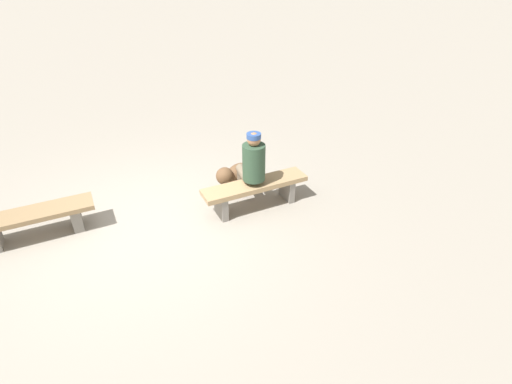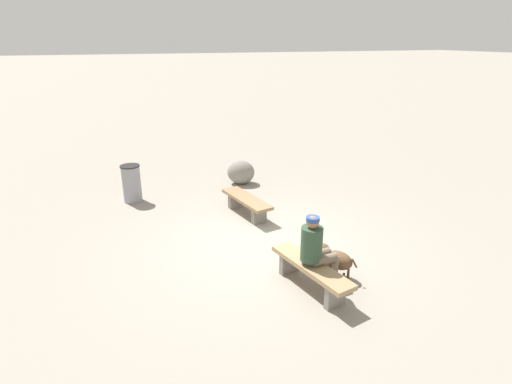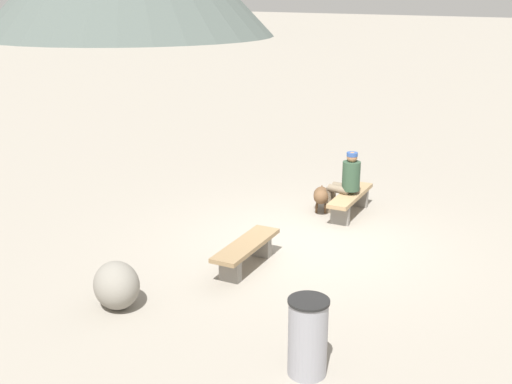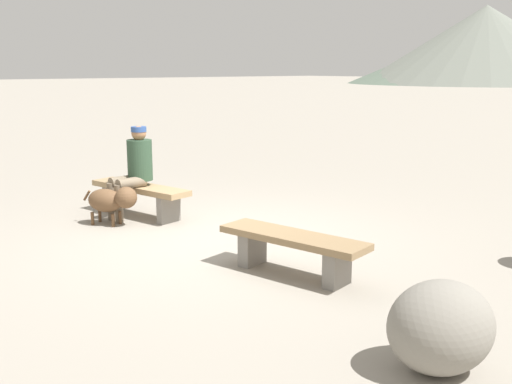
# 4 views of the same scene
# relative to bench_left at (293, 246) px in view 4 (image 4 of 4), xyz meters

# --- Properties ---
(ground) EXTENTS (210.00, 210.00, 0.06)m
(ground) POSITION_rel_bench_left_xyz_m (1.51, -0.20, -0.34)
(ground) COLOR gray
(bench_left) EXTENTS (1.67, 0.74, 0.43)m
(bench_left) POSITION_rel_bench_left_xyz_m (0.00, 0.00, 0.00)
(bench_left) COLOR gray
(bench_left) RESTS_ON ground
(bench_right) EXTENTS (1.74, 0.72, 0.45)m
(bench_right) POSITION_rel_bench_left_xyz_m (3.21, -0.03, 0.02)
(bench_right) COLOR gray
(bench_right) RESTS_ON ground
(seated_person) EXTENTS (0.38, 0.66, 1.29)m
(seated_person) POSITION_rel_bench_left_xyz_m (3.18, 0.05, 0.43)
(seated_person) COLOR #2D4733
(seated_person) RESTS_ON ground
(dog) EXTENTS (0.73, 0.57, 0.54)m
(dog) POSITION_rel_bench_left_xyz_m (2.99, 0.51, 0.04)
(dog) COLOR brown
(dog) RESTS_ON ground
(boulder) EXTENTS (0.88, 0.95, 0.66)m
(boulder) POSITION_rel_bench_left_xyz_m (-2.13, 0.59, 0.02)
(boulder) COLOR gray
(boulder) RESTS_ON ground
(distant_peak_0) EXTENTS (31.43, 31.43, 9.82)m
(distant_peak_0) POSITION_rel_bench_left_xyz_m (38.16, -68.98, 4.60)
(distant_peak_0) COLOR slate
(distant_peak_0) RESTS_ON ground
(distant_peak_1) EXTENTS (30.77, 30.77, 6.50)m
(distant_peak_1) POSITION_rel_bench_left_xyz_m (40.38, -68.66, 2.94)
(distant_peak_1) COLOR #566656
(distant_peak_1) RESTS_ON ground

